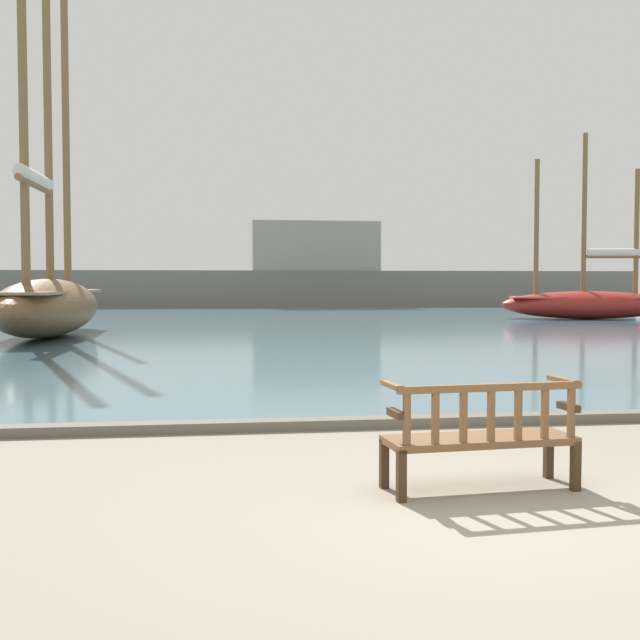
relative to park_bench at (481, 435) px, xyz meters
name	(u,v)px	position (x,y,z in m)	size (l,w,h in m)	color
ground_plane	(499,522)	(-0.16, -0.87, -0.47)	(160.00, 160.00, 0.00)	gray
harbor_water	(242,310)	(-0.16, 43.13, -0.43)	(100.00, 80.00, 0.08)	slate
quay_edge_kerb	(384,422)	(-0.16, 2.98, -0.41)	(40.00, 0.30, 0.12)	#675F54
park_bench	(481,435)	(0.00, 0.00, 0.00)	(1.64, 0.66, 0.92)	#3D2A19
sailboat_mid_starboard	(49,297)	(-7.06, 18.91, 0.82)	(2.71, 9.67, 13.98)	brown
sailboat_outer_starboard	(588,301)	(14.66, 27.60, 0.43)	(7.90, 3.88, 8.29)	maroon
far_breakwater	(246,283)	(0.26, 46.45, 1.23)	(54.32, 2.40, 7.48)	slate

